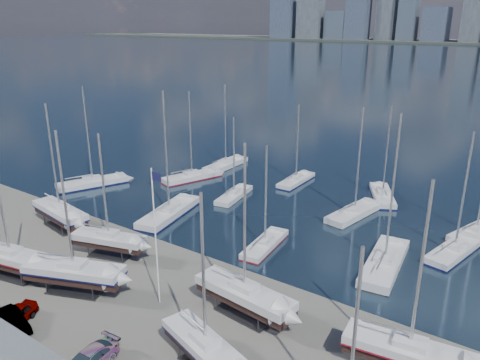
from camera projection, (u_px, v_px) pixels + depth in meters
The scene contains 23 objects.
ground at pixel (151, 303), 42.87m from camera, with size 1400.00×1400.00×0.00m, color #605E59.
sailboat_cradle_0 at pixel (60, 212), 57.92m from camera, with size 9.92×4.07×15.59m.
sailboat_cradle_1 at pixel (10, 258), 46.82m from camera, with size 9.79×4.61×15.31m.
sailboat_cradle_2 at pixel (109, 240), 50.88m from camera, with size 8.67×4.66×13.81m.
sailboat_cradle_3 at pixel (74, 272), 44.15m from camera, with size 10.04×6.13×15.74m.
sailboat_cradle_4 at pixel (244, 295), 40.50m from camera, with size 9.77×3.61×15.62m.
sailboat_cradle_5 at pixel (205, 348), 34.03m from camera, with size 8.96×4.83×14.10m.
sailboat_cradle_6 at pixel (409, 353), 33.50m from camera, with size 9.56×3.70×15.13m.
sailboat_moored_0 at pixel (93, 184), 73.23m from camera, with size 7.01×11.16×16.19m.
sailboat_moored_1 at pixel (192, 178), 76.10m from camera, with size 6.14×10.40×15.02m.
sailboat_moored_2 at pixel (226, 165), 82.56m from camera, with size 2.95×10.08×15.16m.
sailboat_moored_3 at pixel (169, 214), 61.86m from camera, with size 5.53×12.00×17.32m.
sailboat_moored_4 at pixel (234, 196), 68.25m from camera, with size 3.67×8.54×12.49m.
sailboat_moored_5 at pixel (296, 181), 74.54m from camera, with size 2.54×8.80×13.13m.
sailboat_moored_6 at pixel (265, 245), 53.31m from camera, with size 3.34×8.64×12.59m.
sailboat_moored_7 at pixel (354, 214), 61.94m from camera, with size 4.50×10.39×15.18m.
sailboat_moored_8 at pixel (382, 196), 68.04m from camera, with size 6.64×9.68×14.20m.
sailboat_moored_9 at pixel (384, 265), 49.02m from camera, with size 4.52×11.62×17.09m.
sailboat_moored_10 at pixel (454, 252), 51.79m from camera, with size 4.73×10.08×14.54m.
sailboat_moored_11 at pixel (476, 233), 56.33m from camera, with size 5.31×9.40×13.56m.
car_a at pixel (14, 317), 39.63m from camera, with size 1.80×4.47×1.52m, color gray.
car_b at pixel (12, 321), 39.12m from camera, with size 1.58×4.54×1.50m, color gray.
flagpole at pixel (156, 228), 40.57m from camera, with size 1.14×0.12×12.94m.
Camera 1 is at (27.82, -35.59, 24.57)m, focal length 35.00 mm.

